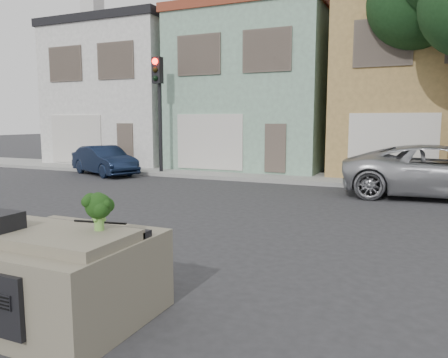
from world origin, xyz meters
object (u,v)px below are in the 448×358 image
Objects in this scene: broccoli at (99,211)px; navy_sedan at (105,175)px; silver_pickup at (439,198)px; traffic_signal at (159,116)px.

navy_sedan is at bearing 128.97° from broccoli.
navy_sedan is at bearing 83.80° from silver_pickup.
broccoli reaches higher than silver_pickup.
navy_sedan is at bearing -157.08° from traffic_signal.
silver_pickup is 11.38m from traffic_signal.
traffic_signal is (-11.01, 1.39, 2.55)m from silver_pickup.
broccoli is at bearing 155.74° from silver_pickup.
silver_pickup is at bearing -7.20° from traffic_signal.
broccoli is (-4.00, -11.02, 1.34)m from silver_pickup.
broccoli is at bearing -116.94° from navy_sedan.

